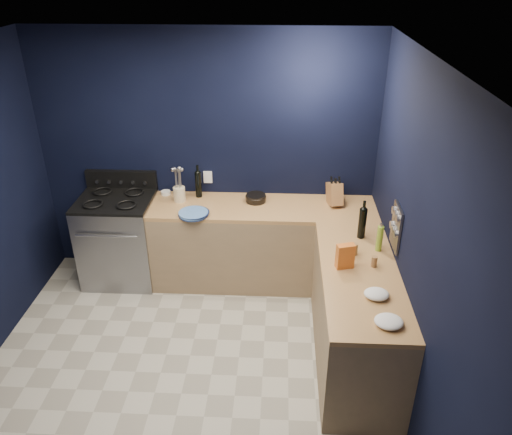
# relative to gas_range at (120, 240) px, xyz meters

# --- Properties ---
(floor) EXTENTS (3.50, 3.50, 0.02)m
(floor) POSITION_rel_gas_range_xyz_m (0.93, -1.42, -0.47)
(floor) COLOR #ADA898
(floor) RESTS_ON ground
(ceiling) EXTENTS (3.50, 3.50, 0.02)m
(ceiling) POSITION_rel_gas_range_xyz_m (0.93, -1.42, 2.15)
(ceiling) COLOR silver
(ceiling) RESTS_ON ground
(wall_back) EXTENTS (3.50, 0.02, 2.60)m
(wall_back) POSITION_rel_gas_range_xyz_m (0.93, 0.34, 0.84)
(wall_back) COLOR black
(wall_back) RESTS_ON ground
(wall_right) EXTENTS (0.02, 3.50, 2.60)m
(wall_right) POSITION_rel_gas_range_xyz_m (2.69, -1.42, 0.84)
(wall_right) COLOR black
(wall_right) RESTS_ON ground
(cab_back) EXTENTS (2.30, 0.63, 0.86)m
(cab_back) POSITION_rel_gas_range_xyz_m (1.53, 0.02, -0.03)
(cab_back) COLOR #8F7251
(cab_back) RESTS_ON floor
(top_back) EXTENTS (2.30, 0.63, 0.04)m
(top_back) POSITION_rel_gas_range_xyz_m (1.53, 0.02, 0.42)
(top_back) COLOR brown
(top_back) RESTS_ON cab_back
(cab_right) EXTENTS (0.63, 1.67, 0.86)m
(cab_right) POSITION_rel_gas_range_xyz_m (2.37, -1.13, -0.03)
(cab_right) COLOR #8F7251
(cab_right) RESTS_ON floor
(top_right) EXTENTS (0.63, 1.67, 0.04)m
(top_right) POSITION_rel_gas_range_xyz_m (2.37, -1.13, 0.42)
(top_right) COLOR brown
(top_right) RESTS_ON cab_right
(gas_range) EXTENTS (0.76, 0.66, 0.92)m
(gas_range) POSITION_rel_gas_range_xyz_m (0.00, 0.00, 0.00)
(gas_range) COLOR gray
(gas_range) RESTS_ON floor
(oven_door) EXTENTS (0.59, 0.02, 0.42)m
(oven_door) POSITION_rel_gas_range_xyz_m (0.00, -0.32, -0.01)
(oven_door) COLOR black
(oven_door) RESTS_ON gas_range
(cooktop) EXTENTS (0.76, 0.66, 0.03)m
(cooktop) POSITION_rel_gas_range_xyz_m (0.00, 0.00, 0.48)
(cooktop) COLOR black
(cooktop) RESTS_ON gas_range
(backguard) EXTENTS (0.76, 0.06, 0.20)m
(backguard) POSITION_rel_gas_range_xyz_m (0.00, 0.30, 0.58)
(backguard) COLOR black
(backguard) RESTS_ON gas_range
(spice_panel) EXTENTS (0.02, 0.28, 0.38)m
(spice_panel) POSITION_rel_gas_range_xyz_m (2.67, -0.87, 0.72)
(spice_panel) COLOR gray
(spice_panel) RESTS_ON wall_right
(wall_outlet) EXTENTS (0.09, 0.02, 0.13)m
(wall_outlet) POSITION_rel_gas_range_xyz_m (0.93, 0.32, 0.62)
(wall_outlet) COLOR white
(wall_outlet) RESTS_ON wall_back
(plate_stack) EXTENTS (0.35, 0.35, 0.04)m
(plate_stack) POSITION_rel_gas_range_xyz_m (0.85, -0.22, 0.46)
(plate_stack) COLOR teal
(plate_stack) RESTS_ON top_back
(ramekin) EXTENTS (0.13, 0.13, 0.04)m
(ramekin) POSITION_rel_gas_range_xyz_m (0.48, 0.25, 0.46)
(ramekin) COLOR white
(ramekin) RESTS_ON top_back
(utensil_crock) EXTENTS (0.16, 0.16, 0.15)m
(utensil_crock) POSITION_rel_gas_range_xyz_m (0.66, 0.10, 0.52)
(utensil_crock) COLOR #F3DFC3
(utensil_crock) RESTS_ON top_back
(wine_bottle_back) EXTENTS (0.08, 0.08, 0.28)m
(wine_bottle_back) POSITION_rel_gas_range_xyz_m (0.84, 0.21, 0.58)
(wine_bottle_back) COLOR black
(wine_bottle_back) RESTS_ON top_back
(lemon_basket) EXTENTS (0.21, 0.21, 0.08)m
(lemon_basket) POSITION_rel_gas_range_xyz_m (1.45, 0.12, 0.48)
(lemon_basket) COLOR black
(lemon_basket) RESTS_ON top_back
(knife_block) EXTENTS (0.17, 0.28, 0.28)m
(knife_block) POSITION_rel_gas_range_xyz_m (2.26, 0.11, 0.55)
(knife_block) COLOR brown
(knife_block) RESTS_ON top_back
(wine_bottle_right) EXTENTS (0.08, 0.08, 0.28)m
(wine_bottle_right) POSITION_rel_gas_range_xyz_m (2.44, -0.56, 0.58)
(wine_bottle_right) COLOR black
(wine_bottle_right) RESTS_ON top_right
(oil_bottle) EXTENTS (0.07, 0.07, 0.23)m
(oil_bottle) POSITION_rel_gas_range_xyz_m (2.56, -0.78, 0.56)
(oil_bottle) COLOR olive
(oil_bottle) RESTS_ON top_right
(spice_jar_near) EXTENTS (0.05, 0.05, 0.10)m
(spice_jar_near) POSITION_rel_gas_range_xyz_m (2.35, -0.86, 0.49)
(spice_jar_near) COLOR olive
(spice_jar_near) RESTS_ON top_right
(spice_jar_far) EXTENTS (0.06, 0.06, 0.09)m
(spice_jar_far) POSITION_rel_gas_range_xyz_m (2.48, -1.04, 0.49)
(spice_jar_far) COLOR olive
(spice_jar_far) RESTS_ON top_right
(crouton_bag) EXTENTS (0.16, 0.10, 0.21)m
(crouton_bag) POSITION_rel_gas_range_xyz_m (2.24, -1.06, 0.55)
(crouton_bag) COLOR #B2211C
(crouton_bag) RESTS_ON top_right
(towel_front) EXTENTS (0.19, 0.17, 0.07)m
(towel_front) POSITION_rel_gas_range_xyz_m (2.44, -1.46, 0.47)
(towel_front) COLOR white
(towel_front) RESTS_ON top_right
(towel_end) EXTENTS (0.24, 0.22, 0.06)m
(towel_end) POSITION_rel_gas_range_xyz_m (2.47, -1.77, 0.47)
(towel_end) COLOR white
(towel_end) RESTS_ON top_right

